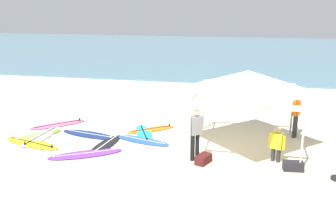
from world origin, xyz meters
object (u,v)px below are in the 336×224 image
(surfboard_blue, at_px, (142,140))
(gear_bag_by_pole, at_px, (293,166))
(surfboard_white, at_px, (41,136))
(surfboard_orange, at_px, (151,129))
(surfboard_yellow, at_px, (32,143))
(canopy_tent, at_px, (248,81))
(surfboard_navy, at_px, (89,134))
(surfboard_cyan, at_px, (144,133))
(surfboard_black, at_px, (105,145))
(person_yellow, at_px, (277,142))
(surfboard_pink, at_px, (58,124))
(surfboard_purple, at_px, (85,154))
(surfboard_lime, at_px, (37,135))
(person_grey, at_px, (195,131))
(person_orange, at_px, (296,112))
(gear_bag_near_tent, at_px, (203,159))

(surfboard_blue, xyz_separation_m, gear_bag_by_pole, (5.24, -1.51, 0.10))
(surfboard_white, bearing_deg, surfboard_orange, 23.77)
(surfboard_orange, height_order, gear_bag_by_pole, gear_bag_by_pole)
(surfboard_yellow, distance_m, gear_bag_by_pole, 9.07)
(canopy_tent, bearing_deg, surfboard_white, -175.55)
(surfboard_navy, xyz_separation_m, surfboard_cyan, (2.04, 0.58, 0.00))
(surfboard_yellow, relative_size, surfboard_black, 1.18)
(surfboard_yellow, xyz_separation_m, person_yellow, (8.57, 0.24, 0.62))
(surfboard_black, distance_m, person_yellow, 5.93)
(surfboard_pink, height_order, surfboard_cyan, same)
(surfboard_purple, xyz_separation_m, surfboard_black, (0.33, 0.99, 0.00))
(surfboard_orange, xyz_separation_m, person_yellow, (4.73, -2.22, 0.62))
(canopy_tent, relative_size, gear_bag_by_pole, 5.86)
(surfboard_orange, bearing_deg, surfboard_lime, -157.83)
(surfboard_navy, bearing_deg, surfboard_pink, 153.06)
(surfboard_navy, relative_size, person_yellow, 2.10)
(person_grey, bearing_deg, person_orange, 41.76)
(person_grey, height_order, gear_bag_by_pole, person_grey)
(canopy_tent, xyz_separation_m, surfboard_cyan, (-3.87, 0.60, -2.35))
(person_orange, bearing_deg, surfboard_yellow, -163.15)
(surfboard_white, bearing_deg, person_yellow, -3.30)
(surfboard_purple, relative_size, gear_bag_by_pole, 4.13)
(gear_bag_by_pole, bearing_deg, canopy_tent, 131.64)
(surfboard_navy, height_order, surfboard_orange, same)
(canopy_tent, relative_size, surfboard_orange, 1.85)
(canopy_tent, height_order, surfboard_cyan, canopy_tent)
(surfboard_navy, xyz_separation_m, surfboard_orange, (2.20, 1.12, 0.00))
(surfboard_yellow, bearing_deg, surfboard_purple, -13.54)
(person_yellow, distance_m, gear_bag_near_tent, 2.40)
(surfboard_navy, relative_size, gear_bag_by_pole, 4.21)
(canopy_tent, height_order, person_grey, canopy_tent)
(surfboard_blue, distance_m, surfboard_lime, 4.10)
(surfboard_white, distance_m, surfboard_black, 2.77)
(surfboard_blue, xyz_separation_m, person_grey, (2.18, -1.34, 0.95))
(surfboard_cyan, xyz_separation_m, person_grey, (2.32, -2.11, 0.95))
(surfboard_blue, relative_size, surfboard_orange, 1.25)
(surfboard_lime, bearing_deg, canopy_tent, 3.95)
(surfboard_purple, distance_m, person_grey, 3.81)
(person_yellow, bearing_deg, surfboard_yellow, -178.37)
(surfboard_pink, distance_m, surfboard_blue, 4.12)
(surfboard_black, xyz_separation_m, person_yellow, (5.90, -0.18, 0.62))
(person_yellow, bearing_deg, surfboard_orange, 154.81)
(canopy_tent, bearing_deg, surfboard_navy, 179.86)
(person_yellow, height_order, gear_bag_near_tent, person_yellow)
(surfboard_purple, relative_size, surfboard_cyan, 1.13)
(canopy_tent, relative_size, surfboard_black, 1.60)
(surfboard_pink, distance_m, gear_bag_near_tent, 7.00)
(canopy_tent, height_order, surfboard_navy, canopy_tent)
(gear_bag_by_pole, bearing_deg, person_grey, 176.74)
(surfboard_yellow, distance_m, surfboard_lime, 0.84)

